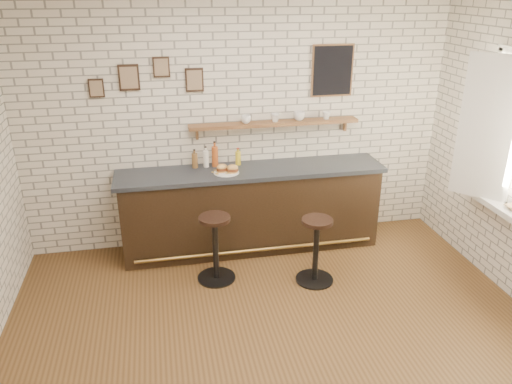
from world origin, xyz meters
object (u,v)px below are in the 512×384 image
bar_stool_left (215,246)px  bar_stool_right (316,248)px  bitters_bottle_amber (215,156)px  shelf_cup_b (275,118)px  condiment_bottle_yellow (238,158)px  shelf_cup_c (299,116)px  shelf_cup_a (246,119)px  bitters_bottle_brown (195,160)px  bitters_bottle_white (206,159)px  shelf_cup_d (326,115)px  bar_counter (251,209)px  ciabatta_sandwich (227,168)px  book_upper (512,209)px  sandwich_plate (226,172)px

bar_stool_left → bar_stool_right: 1.07m
bitters_bottle_amber → shelf_cup_b: size_ratio=2.94×
condiment_bottle_yellow → shelf_cup_c: bearing=1.8°
shelf_cup_b → shelf_cup_a: bearing=100.8°
bar_stool_right → bitters_bottle_brown: bearing=137.5°
bitters_bottle_brown → bitters_bottle_white: size_ratio=0.89×
bitters_bottle_white → shelf_cup_d: (1.45, 0.02, 0.43)m
bar_counter → bitters_bottle_white: (-0.50, 0.18, 0.60)m
bar_stool_right → shelf_cup_b: shelf_cup_b is taller
bar_stool_right → bar_counter: bearing=120.8°
ciabatta_sandwich → bar_stool_left: size_ratio=0.36×
bitters_bottle_brown → shelf_cup_d: (1.58, 0.02, 0.45)m
shelf_cup_c → shelf_cup_d: 0.33m
bar_stool_right → book_upper: (1.77, -0.60, 0.56)m
sandwich_plate → bar_stool_right: bearing=-44.4°
bar_counter → bitters_bottle_brown: bitters_bottle_brown is taller
bitters_bottle_white → ciabatta_sandwich: bearing=-50.0°
bitters_bottle_brown → bar_stool_right: (1.16, -1.06, -0.71)m
shelf_cup_b → shelf_cup_d: shelf_cup_b is taller
shelf_cup_b → bitters_bottle_amber: bearing=102.7°
bar_stool_left → book_upper: size_ratio=3.23×
bitters_bottle_white → book_upper: 3.26m
shelf_cup_a → bitters_bottle_white: bearing=160.1°
bar_stool_left → shelf_cup_b: shelf_cup_b is taller
sandwich_plate → bitters_bottle_amber: bitters_bottle_amber is taller
bitters_bottle_brown → shelf_cup_d: size_ratio=2.28×
bitters_bottle_white → shelf_cup_a: 0.65m
shelf_cup_b → shelf_cup_d: size_ratio=1.06×
shelf_cup_b → bar_stool_left: bearing=145.8°
bitters_bottle_brown → shelf_cup_d: 1.64m
sandwich_plate → condiment_bottle_yellow: condiment_bottle_yellow is taller
bitters_bottle_amber → book_upper: size_ratio=1.30×
shelf_cup_c → bitters_bottle_brown: bearing=83.0°
sandwich_plate → shelf_cup_d: 1.38m
ciabatta_sandwich → shelf_cup_b: (0.61, 0.27, 0.48)m
shelf_cup_c → bitters_bottle_white: bearing=83.1°
bitters_bottle_brown → shelf_cup_d: shelf_cup_d is taller
bar_counter → bar_stool_left: bar_counter is taller
bar_counter → sandwich_plate: bearing=-166.2°
bar_counter → shelf_cup_d: bearing=12.0°
ciabatta_sandwich → bar_stool_left: (-0.23, -0.56, -0.66)m
shelf_cup_c → shelf_cup_a: bearing=81.9°
shelf_cup_b → shelf_cup_d: 0.62m
bitters_bottle_white → bar_stool_right: 1.64m
sandwich_plate → ciabatta_sandwich: (0.01, 0.00, 0.05)m
ciabatta_sandwich → shelf_cup_d: shelf_cup_d is taller
bitters_bottle_white → shelf_cup_d: size_ratio=2.56×
sandwich_plate → bitters_bottle_amber: bearing=110.6°
bar_counter → sandwich_plate: size_ratio=11.07×
bitters_bottle_white → bar_stool_left: bearing=-91.0°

